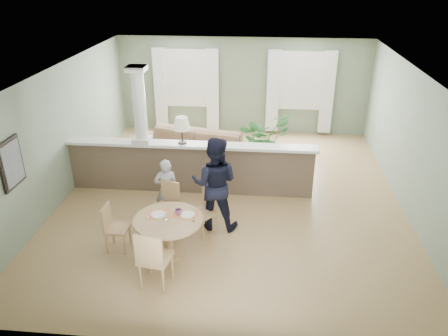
# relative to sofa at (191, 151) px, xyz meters

# --- Properties ---
(ground) EXTENTS (8.00, 8.00, 0.00)m
(ground) POSITION_rel_sofa_xyz_m (1.07, -1.39, -0.42)
(ground) COLOR tan
(ground) RESTS_ON ground
(room_shell) EXTENTS (7.02, 8.02, 2.71)m
(room_shell) POSITION_rel_sofa_xyz_m (1.05, -0.76, 1.39)
(room_shell) COLOR gray
(room_shell) RESTS_ON ground
(pony_wall) EXTENTS (5.32, 0.38, 2.70)m
(pony_wall) POSITION_rel_sofa_xyz_m (0.09, -1.19, 0.28)
(pony_wall) COLOR brown
(pony_wall) RESTS_ON ground
(sofa) EXTENTS (3.09, 1.75, 0.85)m
(sofa) POSITION_rel_sofa_xyz_m (0.00, 0.00, 0.00)
(sofa) COLOR #9A7A54
(sofa) RESTS_ON ground
(houseplant) EXTENTS (1.68, 1.68, 1.41)m
(houseplant) POSITION_rel_sofa_xyz_m (1.72, 0.15, 0.28)
(houseplant) COLOR #2A692A
(houseplant) RESTS_ON ground
(dining_table) EXTENTS (1.16, 1.16, 0.79)m
(dining_table) POSITION_rel_sofa_xyz_m (0.19, -3.48, 0.13)
(dining_table) COLOR tan
(dining_table) RESTS_ON ground
(chair_far_boy) EXTENTS (0.51, 0.51, 0.88)m
(chair_far_boy) POSITION_rel_sofa_xyz_m (-0.02, -2.60, 0.06)
(chair_far_boy) COLOR tan
(chair_far_boy) RESTS_ON ground
(chair_far_man) EXTENTS (0.56, 0.56, 0.87)m
(chair_far_man) POSITION_rel_sofa_xyz_m (0.71, -2.74, 0.06)
(chair_far_man) COLOR tan
(chair_far_man) RESTS_ON ground
(chair_near) EXTENTS (0.52, 0.52, 1.01)m
(chair_near) POSITION_rel_sofa_xyz_m (0.13, -4.34, 0.13)
(chair_near) COLOR tan
(chair_near) RESTS_ON ground
(chair_side) EXTENTS (0.38, 0.38, 0.84)m
(chair_side) POSITION_rel_sofa_xyz_m (-0.79, -3.42, 0.04)
(chair_side) COLOR tan
(chair_side) RESTS_ON ground
(child_person) EXTENTS (0.50, 0.38, 1.25)m
(child_person) POSITION_rel_sofa_xyz_m (-0.09, -2.36, 0.20)
(child_person) COLOR #9A999E
(child_person) RESTS_ON ground
(man_person) EXTENTS (0.91, 0.73, 1.79)m
(man_person) POSITION_rel_sofa_xyz_m (0.85, -2.53, 0.47)
(man_person) COLOR black
(man_person) RESTS_ON ground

